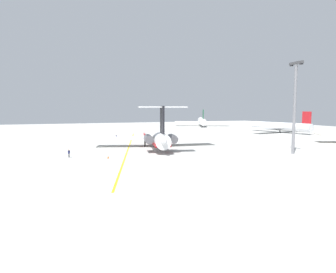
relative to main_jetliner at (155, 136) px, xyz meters
name	(u,v)px	position (x,y,z in m)	size (l,w,h in m)	color
ground	(108,149)	(0.34, -13.26, -3.09)	(286.12, 286.12, 0.00)	#ADADA8
main_jetliner	(155,136)	(0.00, 0.00, 0.00)	(38.67, 34.44, 11.33)	white
airliner_far_left	(202,121)	(-85.65, 58.23, -0.13)	(32.10, 32.37, 10.07)	white
airliner_mid_left	(278,126)	(-28.32, 67.25, -0.30)	(31.60, 31.44, 9.47)	silver
ground_crew_near_nose	(69,152)	(11.12, -23.56, -1.93)	(0.29, 0.43, 1.82)	black
ground_crew_near_tail	(116,136)	(-22.74, -6.66, -1.95)	(0.44, 0.29, 1.79)	black
safety_cone_nose	(196,138)	(-17.60, 21.32, -2.82)	(0.40, 0.40, 0.55)	#EA590F
safety_cone_wingtip	(108,157)	(15.13, -15.71, -2.82)	(0.40, 0.40, 0.55)	#EA590F
taxiway_centreline	(129,147)	(-1.07, -7.39, -3.09)	(89.61, 0.36, 0.01)	gold
light_mast	(295,103)	(23.81, 26.65, 8.87)	(4.00, 0.70, 21.55)	slate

